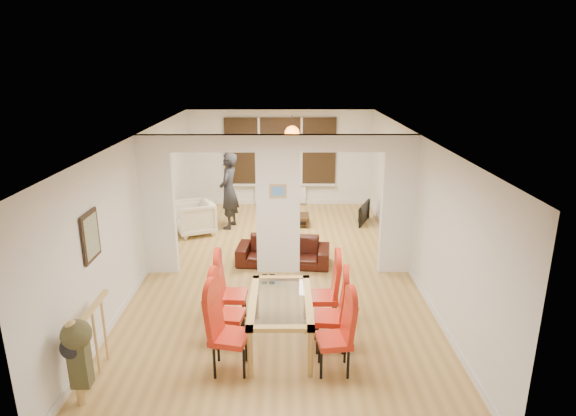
{
  "coord_description": "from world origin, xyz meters",
  "views": [
    {
      "loc": [
        0.13,
        -8.43,
        3.84
      ],
      "look_at": [
        0.19,
        0.6,
        1.07
      ],
      "focal_mm": 30.0,
      "sensor_mm": 36.0,
      "label": 1
    }
  ],
  "objects_px": {
    "bottle": "(292,210)",
    "dining_table": "(281,322)",
    "dining_chair_ra": "(334,335)",
    "sofa": "(283,251)",
    "person": "(229,191)",
    "dining_chair_la": "(230,331)",
    "dining_chair_lc": "(232,291)",
    "television": "(361,213)",
    "bowl": "(278,213)",
    "dining_chair_rb": "(330,312)",
    "coffee_table": "(286,220)",
    "armchair": "(195,218)",
    "dining_chair_rc": "(323,292)",
    "dining_chair_lb": "(229,311)"
  },
  "relations": [
    {
      "from": "dining_chair_rc",
      "to": "coffee_table",
      "type": "distance_m",
      "value": 4.65
    },
    {
      "from": "bowl",
      "to": "dining_chair_lc",
      "type": "bearing_deg",
      "value": -97.54
    },
    {
      "from": "bottle",
      "to": "dining_chair_lc",
      "type": "bearing_deg",
      "value": -101.85
    },
    {
      "from": "dining_chair_lc",
      "to": "television",
      "type": "bearing_deg",
      "value": 62.48
    },
    {
      "from": "dining_chair_lc",
      "to": "dining_chair_ra",
      "type": "xyz_separation_m",
      "value": [
        1.42,
        -1.22,
        -0.01
      ]
    },
    {
      "from": "dining_table",
      "to": "dining_chair_rb",
      "type": "relative_size",
      "value": 1.42
    },
    {
      "from": "dining_chair_la",
      "to": "sofa",
      "type": "relative_size",
      "value": 0.63
    },
    {
      "from": "person",
      "to": "sofa",
      "type": "bearing_deg",
      "value": 41.99
    },
    {
      "from": "television",
      "to": "bowl",
      "type": "xyz_separation_m",
      "value": [
        -2.06,
        -0.13,
        0.03
      ]
    },
    {
      "from": "dining_table",
      "to": "dining_chair_ra",
      "type": "relative_size",
      "value": 1.46
    },
    {
      "from": "armchair",
      "to": "dining_chair_rb",
      "type": "bearing_deg",
      "value": 7.02
    },
    {
      "from": "dining_table",
      "to": "bowl",
      "type": "xyz_separation_m",
      "value": [
        -0.13,
        5.23,
        -0.08
      ]
    },
    {
      "from": "dining_chair_rc",
      "to": "coffee_table",
      "type": "bearing_deg",
      "value": 97.4
    },
    {
      "from": "dining_chair_ra",
      "to": "dining_chair_rb",
      "type": "relative_size",
      "value": 0.97
    },
    {
      "from": "dining_chair_la",
      "to": "dining_chair_rb",
      "type": "distance_m",
      "value": 1.41
    },
    {
      "from": "dining_chair_la",
      "to": "dining_chair_lc",
      "type": "xyz_separation_m",
      "value": [
        -0.09,
        1.19,
        -0.03
      ]
    },
    {
      "from": "dining_table",
      "to": "dining_chair_la",
      "type": "bearing_deg",
      "value": -138.82
    },
    {
      "from": "dining_chair_lc",
      "to": "armchair",
      "type": "height_order",
      "value": "dining_chair_lc"
    },
    {
      "from": "dining_chair_lb",
      "to": "bottle",
      "type": "distance_m",
      "value": 5.18
    },
    {
      "from": "person",
      "to": "dining_chair_ra",
      "type": "bearing_deg",
      "value": 30.64
    },
    {
      "from": "armchair",
      "to": "television",
      "type": "xyz_separation_m",
      "value": [
        3.95,
        0.77,
        -0.13
      ]
    },
    {
      "from": "dining_chair_la",
      "to": "dining_chair_rc",
      "type": "relative_size",
      "value": 1.05
    },
    {
      "from": "dining_chair_lc",
      "to": "dining_chair_ra",
      "type": "bearing_deg",
      "value": -38.77
    },
    {
      "from": "dining_chair_rc",
      "to": "coffee_table",
      "type": "height_order",
      "value": "dining_chair_rc"
    },
    {
      "from": "sofa",
      "to": "armchair",
      "type": "height_order",
      "value": "armchair"
    },
    {
      "from": "sofa",
      "to": "person",
      "type": "bearing_deg",
      "value": 126.57
    },
    {
      "from": "dining_table",
      "to": "dining_chair_lb",
      "type": "relative_size",
      "value": 1.49
    },
    {
      "from": "dining_chair_ra",
      "to": "person",
      "type": "xyz_separation_m",
      "value": [
        -1.95,
        5.61,
        0.38
      ]
    },
    {
      "from": "dining_chair_lb",
      "to": "bowl",
      "type": "height_order",
      "value": "dining_chair_lb"
    },
    {
      "from": "armchair",
      "to": "bowl",
      "type": "xyz_separation_m",
      "value": [
        1.9,
        0.63,
        -0.1
      ]
    },
    {
      "from": "person",
      "to": "bowl",
      "type": "height_order",
      "value": "person"
    },
    {
      "from": "dining_table",
      "to": "person",
      "type": "distance_m",
      "value": 5.2
    },
    {
      "from": "dining_chair_lb",
      "to": "dining_chair_rc",
      "type": "relative_size",
      "value": 0.95
    },
    {
      "from": "dining_chair_rc",
      "to": "dining_chair_rb",
      "type": "bearing_deg",
      "value": -85.17
    },
    {
      "from": "television",
      "to": "bottle",
      "type": "height_order",
      "value": "bottle"
    },
    {
      "from": "coffee_table",
      "to": "bottle",
      "type": "xyz_separation_m",
      "value": [
        0.13,
        -0.0,
        0.26
      ]
    },
    {
      "from": "armchair",
      "to": "dining_chair_ra",
      "type": "bearing_deg",
      "value": 4.44
    },
    {
      "from": "television",
      "to": "bottle",
      "type": "relative_size",
      "value": 3.33
    },
    {
      "from": "television",
      "to": "bowl",
      "type": "bearing_deg",
      "value": 117.27
    },
    {
      "from": "dining_chair_ra",
      "to": "sofa",
      "type": "relative_size",
      "value": 0.58
    },
    {
      "from": "dining_table",
      "to": "person",
      "type": "height_order",
      "value": "person"
    },
    {
      "from": "dining_chair_rb",
      "to": "person",
      "type": "distance_m",
      "value": 5.44
    },
    {
      "from": "dining_chair_lc",
      "to": "television",
      "type": "height_order",
      "value": "dining_chair_lc"
    },
    {
      "from": "dining_chair_ra",
      "to": "dining_chair_rb",
      "type": "xyz_separation_m",
      "value": [
        -0.01,
        0.54,
        0.02
      ]
    },
    {
      "from": "dining_chair_la",
      "to": "dining_chair_ra",
      "type": "relative_size",
      "value": 1.08
    },
    {
      "from": "bottle",
      "to": "dining_table",
      "type": "bearing_deg",
      "value": -92.39
    },
    {
      "from": "television",
      "to": "dining_chair_rc",
      "type": "bearing_deg",
      "value": -171.62
    },
    {
      "from": "sofa",
      "to": "coffee_table",
      "type": "height_order",
      "value": "sofa"
    },
    {
      "from": "dining_chair_ra",
      "to": "person",
      "type": "bearing_deg",
      "value": 101.6
    },
    {
      "from": "dining_chair_la",
      "to": "sofa",
      "type": "bearing_deg",
      "value": 92.15
    }
  ]
}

